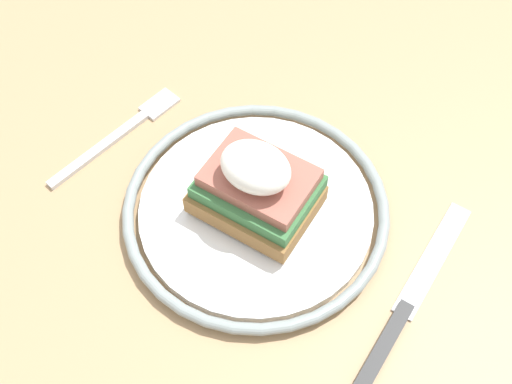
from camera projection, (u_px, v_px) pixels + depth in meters
The scene contains 5 objects.
dining_table at pixel (242, 254), 0.67m from camera, with size 1.02×0.88×0.77m.
plate at pixel (256, 209), 0.56m from camera, with size 0.23×0.23×0.02m.
sandwich at pixel (257, 185), 0.53m from camera, with size 0.10×0.08×0.08m.
fork at pixel (121, 133), 0.61m from camera, with size 0.05×0.15×0.00m.
knife at pixel (405, 309), 0.51m from camera, with size 0.02×0.20×0.01m.
Camera 1 is at (0.18, -0.26, 1.26)m, focal length 45.00 mm.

